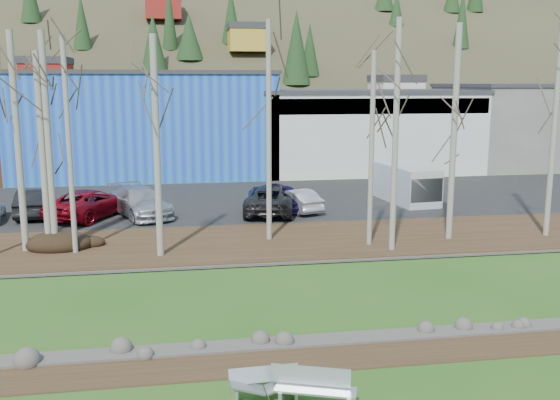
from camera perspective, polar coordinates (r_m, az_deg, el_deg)
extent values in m
plane|color=#265717|center=(15.76, 5.31, -17.34)|extent=(200.00, 200.00, 0.00)
cube|color=#382616|center=(17.58, 3.53, -14.15)|extent=(80.00, 1.80, 0.03)
cube|color=#382616|center=(29.11, -1.91, -3.88)|extent=(80.00, 7.00, 0.15)
cube|color=black|center=(39.30, -3.91, -0.08)|extent=(80.00, 14.00, 0.14)
cube|color=blue|center=(52.60, -12.02, 6.76)|extent=(20.00, 12.00, 8.00)
cube|color=#333338|center=(52.50, -12.20, 11.28)|extent=(20.40, 12.24, 0.30)
cube|color=silver|center=(54.87, 7.25, 6.27)|extent=(18.00, 12.00, 6.50)
cube|color=#333338|center=(54.72, 7.33, 9.82)|extent=(18.36, 12.24, 0.30)
cube|color=navy|center=(49.12, 9.29, 8.46)|extent=(17.64, 0.20, 1.20)
cube|color=slate|center=(61.36, 21.82, 6.29)|extent=(14.00, 12.00, 7.00)
cube|color=#333338|center=(61.24, 22.06, 9.69)|extent=(14.28, 12.24, 0.30)
cube|color=silver|center=(15.15, 0.21, -17.52)|extent=(0.27, 0.57, 0.46)
cube|color=silver|center=(14.99, 2.80, -15.72)|extent=(1.80, 0.75, 0.42)
cube|color=silver|center=(14.94, 3.28, -16.95)|extent=(1.93, 1.12, 0.05)
cube|color=silver|center=(15.29, -4.11, -17.36)|extent=(0.10, 0.52, 0.41)
cube|color=silver|center=(15.52, 1.29, -16.90)|extent=(0.10, 0.52, 0.41)
cube|color=silver|center=(15.41, -1.47, -15.62)|extent=(1.70, 0.26, 0.37)
cube|color=gray|center=(15.25, -3.03, -16.72)|extent=(0.84, 0.50, 0.31)
cube|color=gray|center=(15.38, 0.22, -16.44)|extent=(0.84, 0.50, 0.31)
cylinder|color=gold|center=(16.31, -3.68, -16.09)|extent=(0.01, 0.01, 0.09)
cylinder|color=gold|center=(16.36, -3.70, -16.01)|extent=(0.01, 0.01, 0.09)
ellipsoid|color=white|center=(16.30, -3.59, -15.72)|extent=(0.33, 0.19, 0.19)
cube|color=gray|center=(16.28, -3.59, -15.60)|extent=(0.23, 0.17, 0.02)
sphere|color=white|center=(16.22, -3.10, -15.51)|extent=(0.10, 0.10, 0.10)
cone|color=gold|center=(16.20, -2.87, -15.54)|extent=(0.06, 0.05, 0.03)
ellipsoid|color=black|center=(29.41, -19.56, -3.64)|extent=(2.86, 2.02, 0.56)
cylinder|color=#B5B0A2|center=(28.81, -22.85, 4.78)|extent=(0.28, 0.28, 9.39)
cylinder|color=#B5B0A2|center=(28.70, -20.89, 4.06)|extent=(0.28, 0.28, 8.56)
cylinder|color=#B5B0A2|center=(27.75, -18.73, 4.68)|extent=(0.22, 0.22, 9.22)
cylinder|color=#B5B0A2|center=(26.33, -11.21, 4.69)|extent=(0.29, 0.29, 9.17)
cylinder|color=#B5B0A2|center=(28.58, -1.03, 6.19)|extent=(0.24, 0.24, 10.00)
cylinder|color=#B5B0A2|center=(27.96, 8.37, 4.55)|extent=(0.22, 0.22, 8.62)
cylinder|color=#B5B0A2|center=(29.84, 15.61, 5.85)|extent=(0.29, 0.29, 9.86)
cylinder|color=#B5B0A2|center=(27.19, 10.51, 5.68)|extent=(0.26, 0.26, 9.90)
cylinder|color=#B5B0A2|center=(31.97, 23.94, 8.05)|extent=(0.26, 0.26, 12.55)
cylinder|color=#B5B0A2|center=(28.55, -20.41, 4.90)|extent=(0.28, 0.28, 9.39)
imported|color=black|center=(36.91, -21.47, -0.17)|extent=(1.93, 4.79, 1.55)
imported|color=maroon|center=(35.54, -17.04, -0.29)|extent=(4.73, 6.14, 1.55)
imported|color=#ABACB3|center=(35.16, -12.68, -0.16)|extent=(4.21, 5.93, 1.59)
imported|color=#1A1044|center=(35.93, 0.10, 0.29)|extent=(3.45, 4.85, 1.53)
imported|color=silver|center=(35.56, 1.51, -0.02)|extent=(2.57, 4.17, 1.30)
imported|color=#28272A|center=(35.12, -0.96, 0.09)|extent=(3.70, 6.11, 1.59)
cube|color=white|center=(39.19, 11.47, 1.47)|extent=(2.71, 5.33, 2.24)
cube|color=black|center=(37.43, 12.89, 0.99)|extent=(2.14, 1.29, 1.39)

